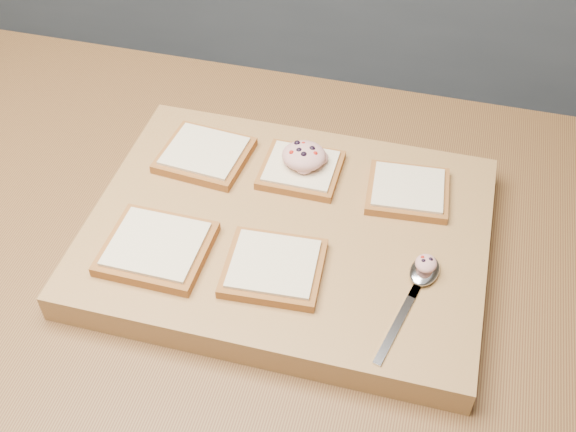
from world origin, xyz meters
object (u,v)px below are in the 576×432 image
spoon (421,278)px  bread_far_center (301,169)px  cutting_board (288,234)px  tuna_salad_dollop (304,156)px

spoon → bread_far_center: bearing=141.1°
cutting_board → bread_far_center: bearing=94.1°
bread_far_center → tuna_salad_dollop: bearing=57.4°
cutting_board → tuna_salad_dollop: bearing=92.4°
bread_far_center → spoon: size_ratio=0.62×
spoon → tuna_salad_dollop: bearing=139.8°
cutting_board → spoon: (0.18, -0.05, 0.03)m
spoon → cutting_board: bearing=163.8°
bread_far_center → tuna_salad_dollop: (0.00, 0.00, 0.02)m
tuna_salad_dollop → spoon: 0.25m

